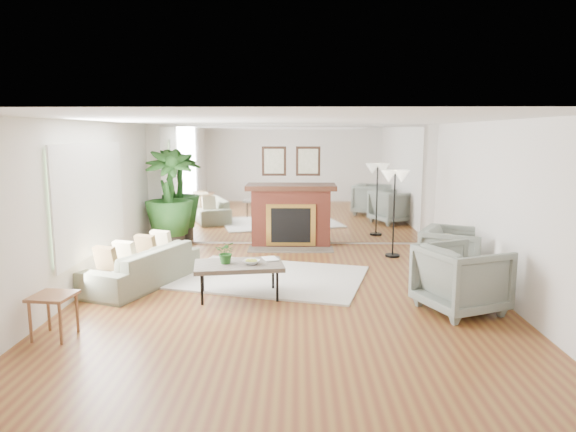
{
  "coord_description": "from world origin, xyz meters",
  "views": [
    {
      "loc": [
        0.13,
        -7.13,
        2.32
      ],
      "look_at": [
        -0.01,
        0.6,
        1.07
      ],
      "focal_mm": 32.0,
      "sensor_mm": 36.0,
      "label": 1
    }
  ],
  "objects_px": {
    "armchair_back": "(454,254)",
    "potted_ficus": "(169,196)",
    "floor_lamp": "(395,183)",
    "sofa": "(143,266)",
    "coffee_table": "(239,266)",
    "side_table": "(53,301)",
    "armchair_front": "(461,279)",
    "fireplace": "(291,215)"
  },
  "relations": [
    {
      "from": "armchair_back",
      "to": "potted_ficus",
      "type": "relative_size",
      "value": 0.47
    },
    {
      "from": "floor_lamp",
      "to": "sofa",
      "type": "bearing_deg",
      "value": -155.49
    },
    {
      "from": "coffee_table",
      "to": "side_table",
      "type": "xyz_separation_m",
      "value": [
        -1.95,
        -1.49,
        -0.03
      ]
    },
    {
      "from": "armchair_front",
      "to": "floor_lamp",
      "type": "distance_m",
      "value": 3.19
    },
    {
      "from": "fireplace",
      "to": "side_table",
      "type": "distance_m",
      "value": 5.52
    },
    {
      "from": "fireplace",
      "to": "potted_ficus",
      "type": "height_order",
      "value": "fireplace"
    },
    {
      "from": "floor_lamp",
      "to": "side_table",
      "type": "bearing_deg",
      "value": -139.06
    },
    {
      "from": "armchair_back",
      "to": "floor_lamp",
      "type": "distance_m",
      "value": 1.99
    },
    {
      "from": "sofa",
      "to": "armchair_back",
      "type": "bearing_deg",
      "value": 115.17
    },
    {
      "from": "potted_ficus",
      "to": "floor_lamp",
      "type": "distance_m",
      "value": 4.44
    },
    {
      "from": "armchair_front",
      "to": "side_table",
      "type": "relative_size",
      "value": 1.91
    },
    {
      "from": "armchair_back",
      "to": "fireplace",
      "type": "bearing_deg",
      "value": 73.3
    },
    {
      "from": "armchair_front",
      "to": "potted_ficus",
      "type": "xyz_separation_m",
      "value": [
        -4.72,
        3.65,
        0.63
      ]
    },
    {
      "from": "potted_ficus",
      "to": "floor_lamp",
      "type": "height_order",
      "value": "potted_ficus"
    },
    {
      "from": "coffee_table",
      "to": "armchair_back",
      "type": "xyz_separation_m",
      "value": [
        3.3,
        0.89,
        -0.03
      ]
    },
    {
      "from": "potted_ficus",
      "to": "side_table",
      "type": "bearing_deg",
      "value": -92.56
    },
    {
      "from": "armchair_back",
      "to": "potted_ficus",
      "type": "height_order",
      "value": "potted_ficus"
    },
    {
      "from": "fireplace",
      "to": "potted_ficus",
      "type": "relative_size",
      "value": 1.03
    },
    {
      "from": "sofa",
      "to": "potted_ficus",
      "type": "relative_size",
      "value": 1.01
    },
    {
      "from": "armchair_front",
      "to": "potted_ficus",
      "type": "bearing_deg",
      "value": 29.24
    },
    {
      "from": "fireplace",
      "to": "sofa",
      "type": "bearing_deg",
      "value": -129.12
    },
    {
      "from": "coffee_table",
      "to": "armchair_back",
      "type": "height_order",
      "value": "armchair_back"
    },
    {
      "from": "armchair_back",
      "to": "side_table",
      "type": "height_order",
      "value": "armchair_back"
    },
    {
      "from": "potted_ficus",
      "to": "floor_lamp",
      "type": "relative_size",
      "value": 1.22
    },
    {
      "from": "coffee_table",
      "to": "floor_lamp",
      "type": "relative_size",
      "value": 0.82
    },
    {
      "from": "potted_ficus",
      "to": "floor_lamp",
      "type": "bearing_deg",
      "value": -8.12
    },
    {
      "from": "coffee_table",
      "to": "armchair_back",
      "type": "relative_size",
      "value": 1.43
    },
    {
      "from": "fireplace",
      "to": "potted_ficus",
      "type": "bearing_deg",
      "value": -174.66
    },
    {
      "from": "armchair_front",
      "to": "floor_lamp",
      "type": "height_order",
      "value": "floor_lamp"
    },
    {
      "from": "sofa",
      "to": "floor_lamp",
      "type": "bearing_deg",
      "value": 136.03
    },
    {
      "from": "side_table",
      "to": "armchair_back",
      "type": "bearing_deg",
      "value": 24.4
    },
    {
      "from": "fireplace",
      "to": "armchair_back",
      "type": "relative_size",
      "value": 2.18
    },
    {
      "from": "sofa",
      "to": "side_table",
      "type": "height_order",
      "value": "sofa"
    },
    {
      "from": "armchair_front",
      "to": "side_table",
      "type": "height_order",
      "value": "armchair_front"
    },
    {
      "from": "sofa",
      "to": "armchair_back",
      "type": "relative_size",
      "value": 2.15
    },
    {
      "from": "potted_ficus",
      "to": "armchair_front",
      "type": "bearing_deg",
      "value": -37.71
    },
    {
      "from": "sofa",
      "to": "potted_ficus",
      "type": "xyz_separation_m",
      "value": [
        -0.19,
        2.54,
        0.77
      ]
    },
    {
      "from": "side_table",
      "to": "fireplace",
      "type": "bearing_deg",
      "value": 61.29
    },
    {
      "from": "fireplace",
      "to": "floor_lamp",
      "type": "height_order",
      "value": "fireplace"
    },
    {
      "from": "floor_lamp",
      "to": "coffee_table",
      "type": "bearing_deg",
      "value": -136.61
    },
    {
      "from": "fireplace",
      "to": "coffee_table",
      "type": "relative_size",
      "value": 1.53
    },
    {
      "from": "side_table",
      "to": "armchair_front",
      "type": "bearing_deg",
      "value": 11.06
    }
  ]
}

